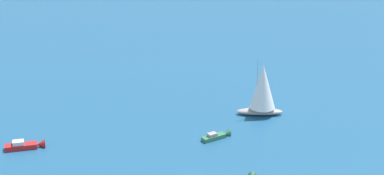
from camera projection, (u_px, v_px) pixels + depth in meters
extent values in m
cube|color=#B21E1E|center=(21.00, 146.00, 152.45)|extent=(6.35, 5.66, 1.04)
cone|color=#B21E1E|center=(41.00, 144.00, 153.34)|extent=(2.59, 2.65, 2.07)
cube|color=silver|center=(18.00, 143.00, 152.01)|extent=(2.81, 2.71, 0.78)
cube|color=#33704C|center=(214.00, 137.00, 156.62)|extent=(5.53, 3.35, 0.84)
cone|color=#33704C|center=(226.00, 134.00, 158.25)|extent=(1.83, 2.04, 1.69)
cube|color=gray|center=(212.00, 135.00, 156.15)|extent=(2.19, 1.89, 0.63)
ellipsoid|color=#9E9993|center=(260.00, 111.00, 168.34)|extent=(8.41, 10.01, 1.44)
cylinder|color=#B2B2B7|center=(257.00, 84.00, 165.89)|extent=(0.14, 0.14, 11.84)
cone|color=white|center=(263.00, 86.00, 166.08)|extent=(7.92, 7.92, 10.06)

